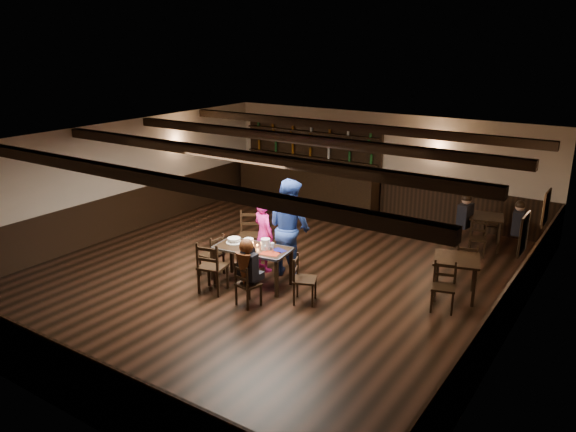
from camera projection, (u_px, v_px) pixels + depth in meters
The scene contains 25 objects.
ground at pixel (273, 275), 11.24m from camera, with size 10.00×10.00×0.00m, color black.
room_shell at pixel (274, 191), 10.73m from camera, with size 9.02×10.02×2.71m.
dining_table at pixel (253, 252), 10.63m from camera, with size 1.53×0.90×0.75m.
chair_near_left at pixel (210, 264), 10.26m from camera, with size 0.55×0.54×1.01m.
chair_near_right at pixel (245, 282), 9.79m from camera, with size 0.44×0.43×0.80m.
chair_end_left at pixel (214, 252), 11.07m from camera, with size 0.39×0.41×0.86m.
chair_end_right at pixel (301, 275), 9.95m from camera, with size 0.52×0.53×0.87m.
chair_far_pushed at pixel (250, 230), 12.04m from camera, with size 0.64×0.63×1.01m.
woman_pink at pixel (264, 235), 11.29m from camera, with size 0.55×0.36×1.50m, color #FF299B.
man_blue at pixel (290, 227), 11.01m from camera, with size 0.96×0.74×1.97m, color navy.
seated_person at pixel (247, 262), 9.71m from camera, with size 0.34×0.50×0.82m.
cake at pixel (234, 241), 10.84m from camera, with size 0.31×0.31×0.10m.
plate_stack_a at pixel (249, 243), 10.59m from camera, with size 0.19×0.19×0.18m, color white.
plate_stack_b at pixel (265, 244), 10.50m from camera, with size 0.17×0.17×0.20m, color white.
tea_light at pixel (257, 246), 10.63m from camera, with size 0.05×0.05×0.06m.
salt_shaker at pixel (265, 248), 10.42m from camera, with size 0.04×0.04×0.10m, color silver.
pepper_shaker at pixel (273, 250), 10.37m from camera, with size 0.03×0.03×0.08m, color #A5A8AD.
drink_glass at pixel (272, 245), 10.57m from camera, with size 0.06×0.06×0.10m, color silver.
menu_red at pixel (270, 253), 10.31m from camera, with size 0.34×0.24×0.00m, color maroon.
menu_blue at pixel (279, 250), 10.46m from camera, with size 0.26×0.18×0.00m, color #0D0D41.
bar_counter at pixel (308, 179), 15.87m from camera, with size 4.47×0.70×2.20m.
back_table_a at pixel (456, 263), 10.12m from camera, with size 0.99×0.99×0.75m.
back_table_b at pixel (486, 221), 12.53m from camera, with size 0.87×0.87×0.75m.
bg_patron_left at pixel (465, 211), 12.51m from camera, with size 0.28×0.41×0.78m.
bg_patron_right at pixel (519, 218), 12.08m from camera, with size 0.26×0.38×0.75m.
Camera 1 is at (5.98, -8.45, 4.53)m, focal length 35.00 mm.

